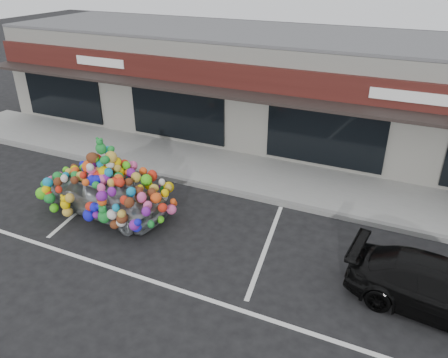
% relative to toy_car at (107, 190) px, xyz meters
% --- Properties ---
extents(ground, '(90.00, 90.00, 0.00)m').
position_rel_toy_car_xyz_m(ground, '(2.14, 0.18, -0.80)').
color(ground, black).
rests_on(ground, ground).
extents(shop_building, '(24.00, 7.20, 4.31)m').
position_rel_toy_car_xyz_m(shop_building, '(2.14, 8.62, 1.36)').
color(shop_building, white).
rests_on(shop_building, ground).
extents(sidewalk, '(26.00, 3.00, 0.15)m').
position_rel_toy_car_xyz_m(sidewalk, '(2.14, 4.18, -0.73)').
color(sidewalk, gray).
rests_on(sidewalk, ground).
extents(kerb, '(26.00, 0.18, 0.16)m').
position_rel_toy_car_xyz_m(kerb, '(2.14, 2.68, -0.73)').
color(kerb, slate).
rests_on(kerb, ground).
extents(parking_stripe_left, '(0.73, 4.37, 0.01)m').
position_rel_toy_car_xyz_m(parking_stripe_left, '(-1.06, 0.38, -0.80)').
color(parking_stripe_left, silver).
rests_on(parking_stripe_left, ground).
extents(parking_stripe_mid, '(0.73, 4.37, 0.01)m').
position_rel_toy_car_xyz_m(parking_stripe_mid, '(4.94, 0.38, -0.80)').
color(parking_stripe_mid, silver).
rests_on(parking_stripe_mid, ground).
extents(lane_line, '(14.00, 0.12, 0.01)m').
position_rel_toy_car_xyz_m(lane_line, '(4.14, -2.12, -0.80)').
color(lane_line, silver).
rests_on(lane_line, ground).
extents(toy_car, '(2.78, 4.18, 2.36)m').
position_rel_toy_car_xyz_m(toy_car, '(0.00, 0.00, 0.00)').
color(toy_car, '#B3BABE').
rests_on(toy_car, ground).
extents(black_sedan, '(2.01, 4.17, 1.17)m').
position_rel_toy_car_xyz_m(black_sedan, '(9.18, -0.26, -0.22)').
color(black_sedan, black).
rests_on(black_sedan, ground).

